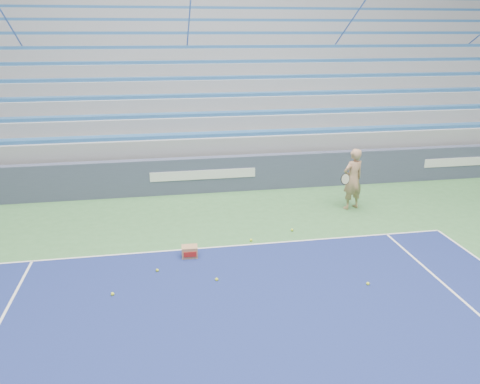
% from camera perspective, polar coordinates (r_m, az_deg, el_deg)
% --- Properties ---
extents(sponsor_barrier, '(30.00, 0.32, 1.10)m').
position_cam_1_polar(sponsor_barrier, '(14.39, -4.53, 2.10)').
color(sponsor_barrier, '#3E455F').
rests_on(sponsor_barrier, ground).
extents(bleachers, '(31.00, 9.15, 7.30)m').
position_cam_1_polar(bleachers, '(19.62, -6.35, 11.98)').
color(bleachers, gray).
rests_on(bleachers, ground).
extents(tennis_player, '(0.97, 0.91, 1.72)m').
position_cam_1_polar(tennis_player, '(13.26, 13.58, 1.55)').
color(tennis_player, tan).
rests_on(tennis_player, ground).
extents(ball_box, '(0.36, 0.28, 0.26)m').
position_cam_1_polar(ball_box, '(10.42, -6.16, -7.25)').
color(ball_box, '#AA7C52').
rests_on(ball_box, ground).
extents(tennis_ball_0, '(0.07, 0.07, 0.07)m').
position_cam_1_polar(tennis_ball_0, '(9.33, -15.27, -11.92)').
color(tennis_ball_0, '#CCE22E').
rests_on(tennis_ball_0, ground).
extents(tennis_ball_1, '(0.07, 0.07, 0.07)m').
position_cam_1_polar(tennis_ball_1, '(11.76, 6.36, -4.62)').
color(tennis_ball_1, '#CCE22E').
rests_on(tennis_ball_1, ground).
extents(tennis_ball_2, '(0.07, 0.07, 0.07)m').
position_cam_1_polar(tennis_ball_2, '(9.50, -2.86, -10.59)').
color(tennis_ball_2, '#CCE22E').
rests_on(tennis_ball_2, ground).
extents(tennis_ball_3, '(0.07, 0.07, 0.07)m').
position_cam_1_polar(tennis_ball_3, '(9.96, -10.06, -9.39)').
color(tennis_ball_3, '#CCE22E').
rests_on(tennis_ball_3, ground).
extents(tennis_ball_4, '(0.07, 0.07, 0.07)m').
position_cam_1_polar(tennis_ball_4, '(9.68, 15.33, -10.73)').
color(tennis_ball_4, '#CCE22E').
rests_on(tennis_ball_4, ground).
extents(tennis_ball_5, '(0.07, 0.07, 0.07)m').
position_cam_1_polar(tennis_ball_5, '(11.14, 1.36, -5.88)').
color(tennis_ball_5, '#CCE22E').
rests_on(tennis_ball_5, ground).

